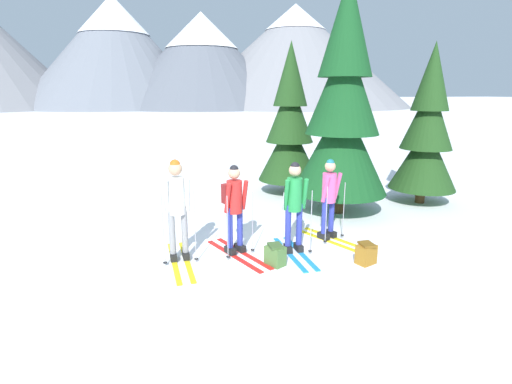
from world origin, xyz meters
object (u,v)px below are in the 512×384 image
at_px(pine_tree_mid, 290,126).
at_px(skier_in_pink, 329,196).
at_px(backpack_on_snow_beside, 275,255).
at_px(skier_in_green, 294,204).
at_px(pine_tree_far, 343,110).
at_px(backpack_on_snow_front, 366,254).
at_px(skier_in_red, 234,205).
at_px(pine_tree_near, 427,132).
at_px(skier_in_white, 177,206).

bearing_deg(pine_tree_mid, skier_in_pink, -96.86).
bearing_deg(backpack_on_snow_beside, skier_in_green, 42.56).
distance_m(pine_tree_mid, pine_tree_far, 2.28).
distance_m(skier_in_green, skier_in_pink, 1.03).
relative_size(pine_tree_mid, pine_tree_far, 0.78).
bearing_deg(skier_in_green, backpack_on_snow_front, -36.95).
distance_m(skier_in_green, pine_tree_far, 3.27).
bearing_deg(skier_in_red, pine_tree_far, 31.99).
xyz_separation_m(pine_tree_mid, pine_tree_far, (0.56, -2.14, 0.56)).
bearing_deg(pine_tree_near, skier_in_white, -161.62).
height_order(skier_in_red, pine_tree_far, pine_tree_far).
xyz_separation_m(skier_in_red, pine_tree_near, (5.57, 2.12, 0.97)).
bearing_deg(skier_in_green, backpack_on_snow_beside, -137.44).
height_order(skier_in_white, backpack_on_snow_beside, skier_in_white).
bearing_deg(skier_in_pink, pine_tree_far, 58.08).
bearing_deg(pine_tree_mid, pine_tree_near, -31.29).
height_order(pine_tree_mid, backpack_on_snow_beside, pine_tree_mid).
bearing_deg(pine_tree_near, pine_tree_far, -174.69).
bearing_deg(backpack_on_snow_beside, backpack_on_snow_front, -12.32).
bearing_deg(skier_in_red, pine_tree_mid, 58.68).
bearing_deg(pine_tree_mid, pine_tree_far, -75.19).
relative_size(skier_in_white, backpack_on_snow_front, 4.75).
bearing_deg(skier_in_pink, pine_tree_near, 27.63).
relative_size(skier_in_red, pine_tree_far, 0.32).
height_order(skier_in_red, pine_tree_mid, pine_tree_mid).
relative_size(skier_in_green, pine_tree_near, 0.41).
relative_size(skier_in_red, pine_tree_near, 0.42).
distance_m(skier_in_white, skier_in_pink, 3.03).
bearing_deg(skier_in_pink, pine_tree_mid, 83.14).
distance_m(skier_in_red, pine_tree_far, 3.88).
height_order(skier_in_white, skier_in_pink, skier_in_white).
distance_m(skier_in_white, skier_in_green, 2.10).
relative_size(skier_in_red, skier_in_green, 1.01).
bearing_deg(pine_tree_mid, skier_in_red, -121.32).
height_order(pine_tree_near, pine_tree_far, pine_tree_far).
bearing_deg(skier_in_white, pine_tree_mid, 49.72).
bearing_deg(skier_in_green, skier_in_red, 167.60).
bearing_deg(pine_tree_near, pine_tree_mid, 148.71).
relative_size(pine_tree_far, backpack_on_snow_beside, 13.88).
bearing_deg(pine_tree_far, pine_tree_mid, 104.81).
relative_size(skier_in_white, skier_in_red, 1.05).
bearing_deg(skier_in_red, skier_in_green, -12.40).
height_order(skier_in_green, skier_in_pink, skier_in_green).
height_order(skier_in_white, pine_tree_near, pine_tree_near).
bearing_deg(skier_in_white, pine_tree_near, 18.38).
distance_m(pine_tree_near, backpack_on_snow_front, 4.96).
height_order(skier_in_white, skier_in_red, skier_in_white).
bearing_deg(pine_tree_far, backpack_on_snow_beside, -133.39).
xyz_separation_m(skier_in_pink, backpack_on_snow_beside, (-1.41, -0.94, -0.71)).
distance_m(skier_in_green, backpack_on_snow_beside, 1.02).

